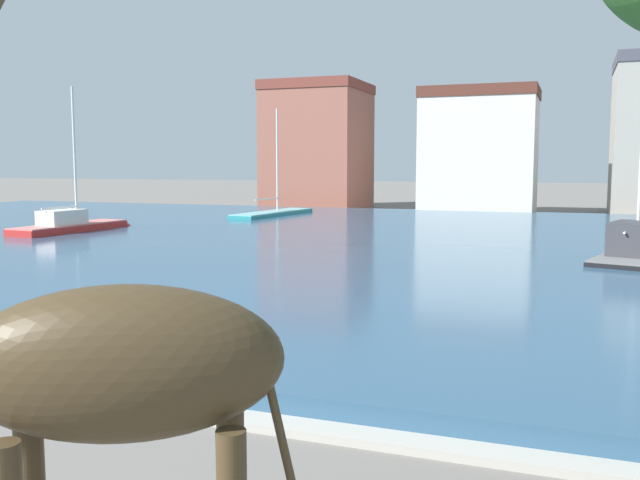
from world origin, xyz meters
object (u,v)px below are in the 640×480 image
(giraffe_statue, at_px, (96,381))
(mooring_bollard, at_px, (36,383))
(sailboat_black, at_px, (636,254))
(sailboat_red, at_px, (77,228))
(sailboat_teal, at_px, (279,215))

(giraffe_statue, relative_size, mooring_bollard, 9.85)
(sailboat_black, xyz_separation_m, mooring_bollard, (-10.01, -18.05, -0.31))
(giraffe_statue, height_order, mooring_bollard, giraffe_statue)
(giraffe_statue, xyz_separation_m, sailboat_black, (4.53, 23.44, -1.96))
(giraffe_statue, relative_size, sailboat_black, 0.71)
(giraffe_statue, height_order, sailboat_black, sailboat_black)
(mooring_bollard, bearing_deg, sailboat_black, 60.98)
(giraffe_statue, xyz_separation_m, mooring_bollard, (-5.48, 5.39, -2.27))
(giraffe_statue, bearing_deg, sailboat_red, 129.85)
(sailboat_teal, xyz_separation_m, mooring_bollard, (10.40, -33.38, -0.12))
(sailboat_teal, bearing_deg, giraffe_statue, -67.72)
(sailboat_red, distance_m, sailboat_black, 25.54)
(sailboat_black, bearing_deg, sailboat_red, 176.25)
(sailboat_teal, bearing_deg, mooring_bollard, -72.70)
(sailboat_red, bearing_deg, sailboat_black, -3.75)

